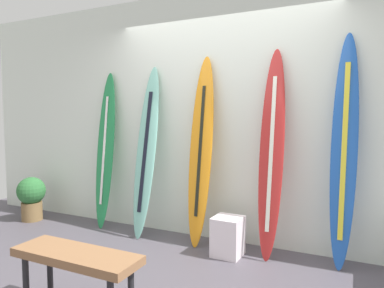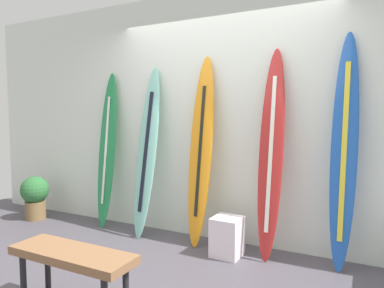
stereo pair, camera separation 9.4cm
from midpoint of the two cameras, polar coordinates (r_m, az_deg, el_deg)
ground at (r=3.16m, az=-5.10°, el=-22.32°), size 8.00×8.00×0.04m
wall_back at (r=3.99m, az=4.35°, el=4.50°), size 7.20×0.20×2.80m
surfboard_emerald at (r=4.52m, az=-14.57°, el=-0.98°), size 0.26×0.32×1.95m
surfboard_seafoam at (r=4.09m, az=-8.18°, el=-1.41°), size 0.28×0.44×1.99m
surfboard_sunset at (r=3.78m, az=0.74°, el=-1.35°), size 0.26×0.36×2.07m
surfboard_crimson at (r=3.51m, az=12.15°, el=-1.46°), size 0.24×0.39×2.09m
surfboard_cobalt at (r=3.47m, az=22.93°, el=-1.01°), size 0.25×0.31×2.18m
display_block_center at (r=3.64m, az=5.13°, el=-14.82°), size 0.29×0.29×0.39m
potted_plant at (r=5.23m, az=-25.27°, el=-7.70°), size 0.37×0.37×0.59m
bench at (r=2.69m, az=-19.41°, el=-17.58°), size 0.95×0.31×0.47m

